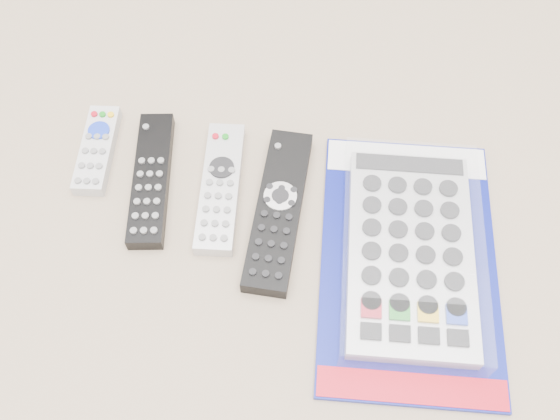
% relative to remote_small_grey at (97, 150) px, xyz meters
% --- Properties ---
extents(remote_small_grey, '(0.06, 0.14, 0.02)m').
position_rel_remote_small_grey_xyz_m(remote_small_grey, '(0.00, 0.00, 0.00)').
color(remote_small_grey, '#B3B3B5').
rests_on(remote_small_grey, ground).
extents(remote_slim_black, '(0.08, 0.21, 0.02)m').
position_rel_remote_small_grey_xyz_m(remote_slim_black, '(0.09, -0.03, 0.00)').
color(remote_slim_black, black).
rests_on(remote_slim_black, ground).
extents(remote_silver_dvd, '(0.07, 0.20, 0.02)m').
position_rel_remote_small_grey_xyz_m(remote_silver_dvd, '(0.18, -0.03, 0.00)').
color(remote_silver_dvd, '#B6B5BA').
rests_on(remote_silver_dvd, ground).
extents(remote_large_black, '(0.06, 0.23, 0.03)m').
position_rel_remote_small_grey_xyz_m(remote_large_black, '(0.26, -0.05, 0.00)').
color(remote_large_black, black).
rests_on(remote_large_black, ground).
extents(jumbo_remote_packaged, '(0.25, 0.37, 0.05)m').
position_rel_remote_small_grey_xyz_m(jumbo_remote_packaged, '(0.43, -0.08, 0.01)').
color(jumbo_remote_packaged, navy).
rests_on(jumbo_remote_packaged, ground).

